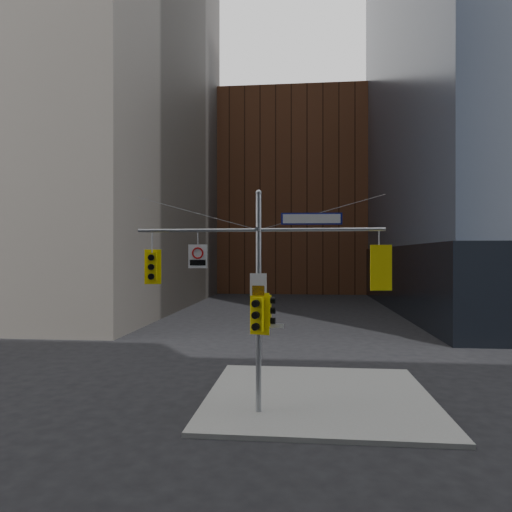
% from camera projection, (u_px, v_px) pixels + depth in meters
% --- Properties ---
extents(ground, '(160.00, 160.00, 0.00)m').
position_uv_depth(ground, '(252.00, 441.00, 12.70)').
color(ground, black).
rests_on(ground, ground).
extents(sidewalk_corner, '(8.00, 8.00, 0.15)m').
position_uv_depth(sidewalk_corner, '(319.00, 396.00, 16.48)').
color(sidewalk_corner, gray).
rests_on(sidewalk_corner, ground).
extents(brick_midrise, '(26.00, 20.00, 28.00)m').
position_uv_depth(brick_midrise, '(293.00, 198.00, 70.39)').
color(brick_midrise, brown).
rests_on(brick_midrise, ground).
extents(signal_assembly, '(8.00, 0.80, 7.30)m').
position_uv_depth(signal_assembly, '(259.00, 279.00, 14.68)').
color(signal_assembly, '#979AA0').
rests_on(signal_assembly, ground).
extents(traffic_light_west_arm, '(0.55, 0.48, 1.16)m').
position_uv_depth(traffic_light_west_arm, '(152.00, 267.00, 15.05)').
color(traffic_light_west_arm, yellow).
rests_on(traffic_light_west_arm, ground).
extents(traffic_light_east_arm, '(0.68, 0.59, 1.42)m').
position_uv_depth(traffic_light_east_arm, '(379.00, 267.00, 14.30)').
color(traffic_light_east_arm, yellow).
rests_on(traffic_light_east_arm, ground).
extents(traffic_light_pole_side, '(0.39, 0.34, 0.98)m').
position_uv_depth(traffic_light_pole_side, '(268.00, 311.00, 14.65)').
color(traffic_light_pole_side, yellow).
rests_on(traffic_light_pole_side, ground).
extents(traffic_light_pole_front, '(0.63, 0.59, 1.34)m').
position_uv_depth(traffic_light_pole_front, '(258.00, 314.00, 14.42)').
color(traffic_light_pole_front, yellow).
rests_on(traffic_light_pole_front, ground).
extents(street_sign_blade, '(1.94, 0.15, 0.38)m').
position_uv_depth(street_sign_blade, '(312.00, 219.00, 14.51)').
color(street_sign_blade, navy).
rests_on(street_sign_blade, ground).
extents(regulatory_sign_arm, '(0.62, 0.09, 0.77)m').
position_uv_depth(regulatory_sign_arm, '(198.00, 256.00, 14.86)').
color(regulatory_sign_arm, silver).
rests_on(regulatory_sign_arm, ground).
extents(regulatory_sign_pole, '(0.54, 0.09, 0.71)m').
position_uv_depth(regulatory_sign_pole, '(258.00, 285.00, 14.57)').
color(regulatory_sign_pole, silver).
rests_on(regulatory_sign_pole, ground).
extents(street_blade_ew, '(0.71, 0.03, 0.14)m').
position_uv_depth(street_blade_ew, '(273.00, 326.00, 14.64)').
color(street_blade_ew, silver).
rests_on(street_blade_ew, ground).
extents(street_blade_ns, '(0.09, 0.68, 0.14)m').
position_uv_depth(street_blade_ns, '(260.00, 331.00, 15.14)').
color(street_blade_ns, '#145926').
rests_on(street_blade_ns, ground).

